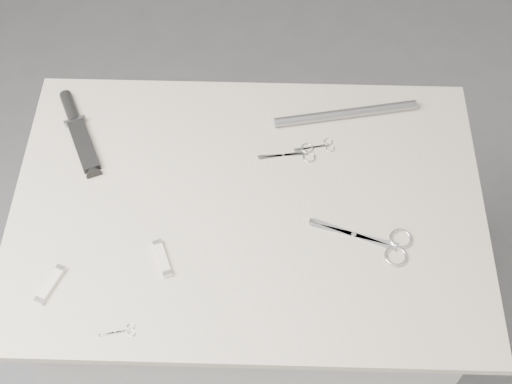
{
  "coord_description": "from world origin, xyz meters",
  "views": [
    {
      "loc": [
        0.04,
        -0.82,
        2.18
      ],
      "look_at": [
        0.02,
        0.03,
        0.92
      ],
      "focal_mm": 50.0,
      "sensor_mm": 36.0,
      "label": 1
    }
  ],
  "objects_px": {
    "plinth": "(249,302)",
    "embroidery_scissors_a": "(297,154)",
    "embroidery_scissors_b": "(320,146)",
    "tiny_scissors": "(122,331)",
    "metal_rail": "(346,114)",
    "sheathed_knife": "(77,128)",
    "pocket_knife_b": "(162,258)",
    "pocket_knife_a": "(50,284)",
    "large_shears": "(382,243)"
  },
  "relations": [
    {
      "from": "embroidery_scissors_b",
      "to": "tiny_scissors",
      "type": "distance_m",
      "value": 0.59
    },
    {
      "from": "large_shears",
      "to": "pocket_knife_a",
      "type": "relative_size",
      "value": 2.41
    },
    {
      "from": "embroidery_scissors_a",
      "to": "tiny_scissors",
      "type": "bearing_deg",
      "value": -136.31
    },
    {
      "from": "embroidery_scissors_a",
      "to": "embroidery_scissors_b",
      "type": "relative_size",
      "value": 1.4
    },
    {
      "from": "embroidery_scissors_b",
      "to": "plinth",
      "type": "bearing_deg",
      "value": -146.83
    },
    {
      "from": "plinth",
      "to": "sheathed_knife",
      "type": "bearing_deg",
      "value": 153.81
    },
    {
      "from": "plinth",
      "to": "large_shears",
      "type": "xyz_separation_m",
      "value": [
        0.28,
        -0.09,
        0.47
      ]
    },
    {
      "from": "tiny_scissors",
      "to": "pocket_knife_a",
      "type": "height_order",
      "value": "pocket_knife_a"
    },
    {
      "from": "tiny_scissors",
      "to": "pocket_knife_b",
      "type": "relative_size",
      "value": 0.81
    },
    {
      "from": "large_shears",
      "to": "pocket_knife_b",
      "type": "relative_size",
      "value": 2.46
    },
    {
      "from": "large_shears",
      "to": "metal_rail",
      "type": "xyz_separation_m",
      "value": [
        -0.06,
        0.34,
        0.01
      ]
    },
    {
      "from": "embroidery_scissors_a",
      "to": "pocket_knife_a",
      "type": "relative_size",
      "value": 1.46
    },
    {
      "from": "embroidery_scissors_a",
      "to": "metal_rail",
      "type": "height_order",
      "value": "metal_rail"
    },
    {
      "from": "embroidery_scissors_a",
      "to": "sheathed_knife",
      "type": "bearing_deg",
      "value": 165.08
    },
    {
      "from": "embroidery_scissors_b",
      "to": "pocket_knife_b",
      "type": "xyz_separation_m",
      "value": [
        -0.32,
        -0.3,
        0.0
      ]
    },
    {
      "from": "plinth",
      "to": "metal_rail",
      "type": "xyz_separation_m",
      "value": [
        0.22,
        0.25,
        0.48
      ]
    },
    {
      "from": "large_shears",
      "to": "embroidery_scissors_a",
      "type": "relative_size",
      "value": 1.65
    },
    {
      "from": "pocket_knife_b",
      "to": "metal_rail",
      "type": "relative_size",
      "value": 0.26
    },
    {
      "from": "pocket_knife_a",
      "to": "metal_rail",
      "type": "bearing_deg",
      "value": -30.77
    },
    {
      "from": "metal_rail",
      "to": "large_shears",
      "type": "bearing_deg",
      "value": -79.77
    },
    {
      "from": "plinth",
      "to": "large_shears",
      "type": "height_order",
      "value": "large_shears"
    },
    {
      "from": "plinth",
      "to": "metal_rail",
      "type": "relative_size",
      "value": 2.71
    },
    {
      "from": "plinth",
      "to": "pocket_knife_b",
      "type": "height_order",
      "value": "pocket_knife_b"
    },
    {
      "from": "large_shears",
      "to": "tiny_scissors",
      "type": "height_order",
      "value": "large_shears"
    },
    {
      "from": "large_shears",
      "to": "embroidery_scissors_a",
      "type": "height_order",
      "value": "large_shears"
    },
    {
      "from": "embroidery_scissors_a",
      "to": "embroidery_scissors_b",
      "type": "distance_m",
      "value": 0.06
    },
    {
      "from": "sheathed_knife",
      "to": "embroidery_scissors_a",
      "type": "bearing_deg",
      "value": -120.75
    },
    {
      "from": "plinth",
      "to": "metal_rail",
      "type": "distance_m",
      "value": 0.58
    },
    {
      "from": "tiny_scissors",
      "to": "sheathed_knife",
      "type": "xyz_separation_m",
      "value": [
        -0.17,
        0.49,
        0.01
      ]
    },
    {
      "from": "embroidery_scissors_b",
      "to": "large_shears",
      "type": "bearing_deg",
      "value": -76.39
    },
    {
      "from": "plinth",
      "to": "embroidery_scissors_a",
      "type": "distance_m",
      "value": 0.5
    },
    {
      "from": "pocket_knife_a",
      "to": "tiny_scissors",
      "type": "bearing_deg",
      "value": -98.81
    },
    {
      "from": "plinth",
      "to": "tiny_scissors",
      "type": "bearing_deg",
      "value": -127.82
    },
    {
      "from": "embroidery_scissors_a",
      "to": "pocket_knife_b",
      "type": "height_order",
      "value": "pocket_knife_b"
    },
    {
      "from": "metal_rail",
      "to": "pocket_knife_a",
      "type": "bearing_deg",
      "value": -142.97
    },
    {
      "from": "embroidery_scissors_b",
      "to": "metal_rail",
      "type": "xyz_separation_m",
      "value": [
        0.06,
        0.09,
        0.01
      ]
    },
    {
      "from": "tiny_scissors",
      "to": "pocket_knife_a",
      "type": "bearing_deg",
      "value": 137.16
    },
    {
      "from": "tiny_scissors",
      "to": "large_shears",
      "type": "bearing_deg",
      "value": 10.41
    },
    {
      "from": "pocket_knife_a",
      "to": "pocket_knife_b",
      "type": "distance_m",
      "value": 0.22
    },
    {
      "from": "plinth",
      "to": "sheathed_knife",
      "type": "height_order",
      "value": "sheathed_knife"
    },
    {
      "from": "tiny_scissors",
      "to": "metal_rail",
      "type": "bearing_deg",
      "value": 38.9
    },
    {
      "from": "plinth",
      "to": "embroidery_scissors_a",
      "type": "height_order",
      "value": "embroidery_scissors_a"
    },
    {
      "from": "embroidery_scissors_b",
      "to": "pocket_knife_b",
      "type": "relative_size",
      "value": 1.06
    },
    {
      "from": "plinth",
      "to": "embroidery_scissors_a",
      "type": "relative_size",
      "value": 7.08
    },
    {
      "from": "embroidery_scissors_a",
      "to": "large_shears",
      "type": "bearing_deg",
      "value": -61.15
    },
    {
      "from": "plinth",
      "to": "large_shears",
      "type": "distance_m",
      "value": 0.55
    },
    {
      "from": "pocket_knife_b",
      "to": "metal_rail",
      "type": "height_order",
      "value": "metal_rail"
    },
    {
      "from": "embroidery_scissors_b",
      "to": "tiny_scissors",
      "type": "relative_size",
      "value": 1.32
    },
    {
      "from": "tiny_scissors",
      "to": "metal_rail",
      "type": "xyz_separation_m",
      "value": [
        0.44,
        0.54,
        0.01
      ]
    },
    {
      "from": "pocket_knife_b",
      "to": "sheathed_knife",
      "type": "bearing_deg",
      "value": 13.32
    }
  ]
}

